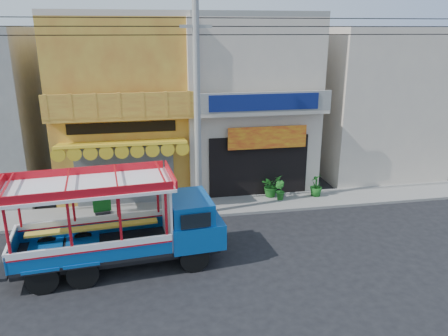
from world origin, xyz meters
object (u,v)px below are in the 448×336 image
Objects in this scene: songthaew_truck at (133,222)px; green_sign at (102,203)px; utility_pole at (201,96)px; potted_plant_b at (280,190)px; potted_plant_c at (316,185)px; potted_plant_a at (271,186)px.

songthaew_truck reaches higher than green_sign.
utility_pole reaches higher than green_sign.
songthaew_truck is at bearing 100.14° from potted_plant_b.
utility_pole is at bearing -45.16° from potted_plant_c.
utility_pole is 6.11m from green_sign.
green_sign is at bearing 170.72° from utility_pole.
green_sign is at bearing -53.65° from potted_plant_c.
potted_plant_c is at bearing -110.60° from potted_plant_b.
potted_plant_a is at bearing 21.59° from utility_pole.
utility_pole is at bearing -9.28° from green_sign.
songthaew_truck is 6.89× the size of potted_plant_a.
utility_pole is 7.06m from potted_plant_c.
potted_plant_c is at bearing 1.92° from green_sign.
songthaew_truck is at bearing -26.30° from potted_plant_c.
utility_pole is 5.70m from potted_plant_a.
songthaew_truck is 8.12× the size of potted_plant_b.
utility_pole reaches higher than potted_plant_c.
potted_plant_a is (7.50, 0.66, 0.04)m from green_sign.
green_sign is (-1.36, 4.28, -0.96)m from songthaew_truck.
songthaew_truck is (-2.77, -3.60, -3.48)m from utility_pole.
utility_pole reaches higher than songthaew_truck.
potted_plant_a is at bearing 38.78° from songthaew_truck.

